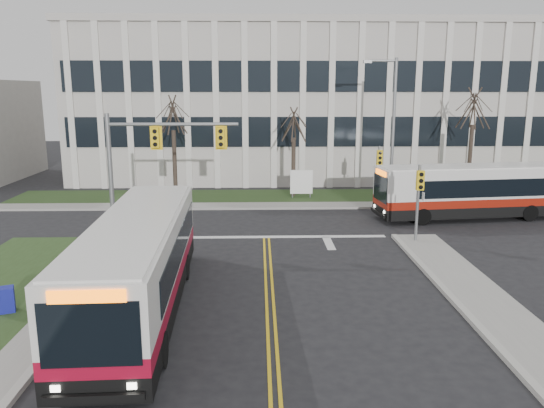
{
  "coord_description": "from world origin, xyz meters",
  "views": [
    {
      "loc": [
        -0.38,
        -17.48,
        7.26
      ],
      "look_at": [
        0.25,
        6.82,
        2.0
      ],
      "focal_mm": 35.0,
      "sensor_mm": 36.0,
      "label": 1
    }
  ],
  "objects_px": {
    "streetlight": "(391,123)",
    "newspaper_box_blue": "(6,301)",
    "bus_cross": "(474,193)",
    "directory_sign": "(301,182)",
    "newspaper_box_red": "(77,287)",
    "bus_main": "(139,266)"
  },
  "relations": [
    {
      "from": "bus_cross",
      "to": "newspaper_box_red",
      "type": "bearing_deg",
      "value": -64.88
    },
    {
      "from": "streetlight",
      "to": "directory_sign",
      "type": "xyz_separation_m",
      "value": [
        -5.53,
        1.3,
        -4.02
      ]
    },
    {
      "from": "directory_sign",
      "to": "newspaper_box_blue",
      "type": "xyz_separation_m",
      "value": [
        -11.16,
        -18.48,
        -0.7
      ]
    },
    {
      "from": "bus_cross",
      "to": "newspaper_box_blue",
      "type": "relative_size",
      "value": 11.8
    },
    {
      "from": "newspaper_box_blue",
      "to": "newspaper_box_red",
      "type": "xyz_separation_m",
      "value": [
        1.86,
        1.26,
        0.0
      ]
    },
    {
      "from": "directory_sign",
      "to": "bus_cross",
      "type": "distance_m",
      "value": 10.99
    },
    {
      "from": "streetlight",
      "to": "newspaper_box_blue",
      "type": "relative_size",
      "value": 9.68
    },
    {
      "from": "streetlight",
      "to": "newspaper_box_red",
      "type": "height_order",
      "value": "streetlight"
    },
    {
      "from": "bus_main",
      "to": "bus_cross",
      "type": "distance_m",
      "value": 20.65
    },
    {
      "from": "bus_cross",
      "to": "bus_main",
      "type": "bearing_deg",
      "value": -58.74
    },
    {
      "from": "directory_sign",
      "to": "streetlight",
      "type": "bearing_deg",
      "value": -13.23
    },
    {
      "from": "streetlight",
      "to": "bus_main",
      "type": "distance_m",
      "value": 21.31
    },
    {
      "from": "streetlight",
      "to": "newspaper_box_blue",
      "type": "distance_m",
      "value": 24.42
    },
    {
      "from": "streetlight",
      "to": "directory_sign",
      "type": "bearing_deg",
      "value": 166.77
    },
    {
      "from": "streetlight",
      "to": "directory_sign",
      "type": "distance_m",
      "value": 6.96
    },
    {
      "from": "directory_sign",
      "to": "newspaper_box_blue",
      "type": "bearing_deg",
      "value": -121.13
    },
    {
      "from": "bus_main",
      "to": "newspaper_box_red",
      "type": "xyz_separation_m",
      "value": [
        -2.48,
        1.06,
        -1.1
      ]
    },
    {
      "from": "streetlight",
      "to": "newspaper_box_blue",
      "type": "xyz_separation_m",
      "value": [
        -16.69,
        -17.18,
        -4.72
      ]
    },
    {
      "from": "bus_main",
      "to": "bus_cross",
      "type": "height_order",
      "value": "bus_main"
    },
    {
      "from": "bus_main",
      "to": "bus_cross",
      "type": "xyz_separation_m",
      "value": [
        16.28,
        12.7,
        -0.08
      ]
    },
    {
      "from": "bus_main",
      "to": "newspaper_box_blue",
      "type": "relative_size",
      "value": 12.45
    },
    {
      "from": "directory_sign",
      "to": "bus_main",
      "type": "distance_m",
      "value": 19.52
    }
  ]
}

